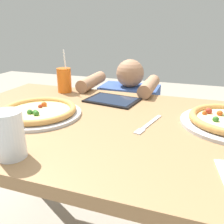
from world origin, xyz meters
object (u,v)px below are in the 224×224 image
Objects in this scene: drink_cup_colored at (64,80)px; diner_seated at (128,130)px; pizza_near at (39,112)px; tablet at (112,100)px; fork at (148,125)px; water_cup_clear at (9,135)px.

drink_cup_colored reaches higher than diner_seated.
drink_cup_colored is (-0.08, 0.36, 0.05)m from pizza_near.
diner_seated is at bearing 94.02° from tablet.
fork is at bearing -47.50° from tablet.
pizza_near is 0.37m from drink_cup_colored.
drink_cup_colored is at bearing -126.63° from diner_seated.
drink_cup_colored is 0.61m from diner_seated.
drink_cup_colored is 0.31m from tablet.
fork is 0.33m from tablet.
tablet reaches higher than fork.
drink_cup_colored is at bearing 107.11° from water_cup_clear.
fork is 0.76× the size of tablet.
fork is at bearing -31.11° from drink_cup_colored.
tablet is (0.30, -0.07, -0.06)m from drink_cup_colored.
diner_seated is (-0.03, 0.43, -0.35)m from tablet.
tablet is at bearing 80.63° from water_cup_clear.
fork is 0.80m from diner_seated.
pizza_near is 0.32m from water_cup_clear.
pizza_near is at bearing -127.01° from tablet.
water_cup_clear is 1.09m from diner_seated.
diner_seated is (-0.25, 0.67, -0.35)m from fork.
pizza_near is at bearing 111.80° from water_cup_clear.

